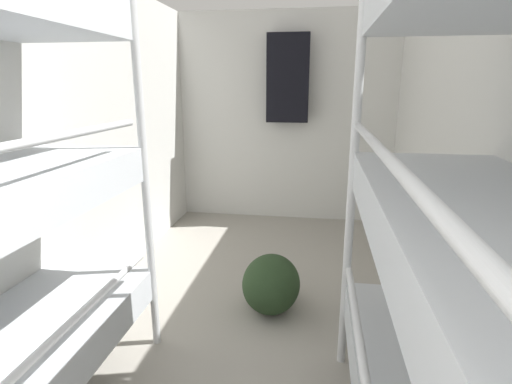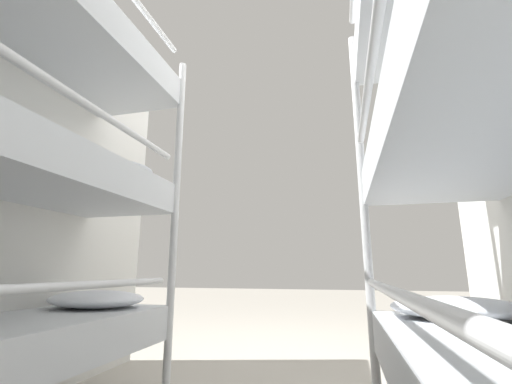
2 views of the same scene
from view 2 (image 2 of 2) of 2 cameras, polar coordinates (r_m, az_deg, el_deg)
The scene contains 2 objects.
ground_plane at distance 2.55m, azimuth 4.56°, elevation -28.04°, with size 20.00×20.00×0.00m, color gray.
bunk_stack_left_near at distance 1.14m, azimuth 35.93°, elevation 11.81°, with size 0.66×1.93×2.04m.
Camera 2 is at (-0.42, 2.42, 0.67)m, focal length 24.00 mm.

